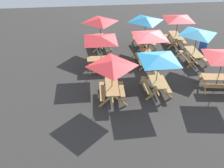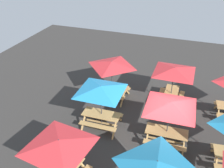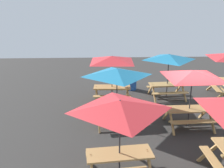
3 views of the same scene
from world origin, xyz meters
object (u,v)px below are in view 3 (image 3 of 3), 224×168
picnic_table_2 (112,62)px  trash_bin_blue (132,81)px  picnic_table_0 (120,111)px  picnic_table_8 (117,76)px  picnic_table_7 (192,78)px  picnic_table_6 (169,60)px

picnic_table_2 → trash_bin_blue: 2.61m
picnic_table_0 → picnic_table_8: size_ratio=1.00×
picnic_table_8 → trash_bin_blue: (-1.10, -4.26, -1.49)m
picnic_table_0 → picnic_table_7: (-2.95, -2.95, 0.00)m
picnic_table_6 → picnic_table_0: bearing=60.4°
picnic_table_2 → picnic_table_7: bearing=137.8°
picnic_table_6 → picnic_table_7: (-0.05, 3.21, 0.00)m
picnic_table_8 → trash_bin_blue: picnic_table_8 is taller
picnic_table_7 → picnic_table_6: bearing=-91.0°
picnic_table_2 → picnic_table_8: size_ratio=1.21×
picnic_table_7 → trash_bin_blue: picnic_table_7 is taller
picnic_table_2 → picnic_table_6: same height
picnic_table_0 → picnic_table_8: same height
picnic_table_2 → picnic_table_7: 4.07m
picnic_table_0 → picnic_table_6: same height
picnic_table_2 → picnic_table_6: (-2.85, -0.36, 0.00)m
picnic_table_2 → picnic_table_6: bearing=-170.5°
picnic_table_7 → picnic_table_8: same height
picnic_table_7 → trash_bin_blue: 5.17m
picnic_table_7 → picnic_table_8: size_ratio=1.21×
picnic_table_0 → picnic_table_7: bearing=-140.7°
picnic_table_0 → picnic_table_7: size_ratio=0.83×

